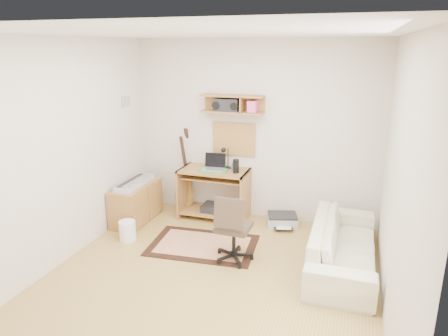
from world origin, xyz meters
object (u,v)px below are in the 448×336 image
(desk, at_px, (214,194))
(task_chair, at_px, (234,227))
(sofa, at_px, (344,238))
(cabinet, at_px, (136,203))
(printer, at_px, (282,220))

(desk, xyz_separation_m, task_chair, (0.65, -1.14, 0.05))
(task_chair, height_order, sofa, task_chair)
(sofa, bearing_deg, task_chair, 101.78)
(cabinet, distance_m, sofa, 2.99)
(task_chair, bearing_deg, sofa, 12.90)
(task_chair, xyz_separation_m, sofa, (1.25, 0.26, -0.07))
(cabinet, xyz_separation_m, printer, (2.08, 0.49, -0.19))
(task_chair, relative_size, printer, 2.02)
(printer, height_order, sofa, sofa)
(desk, relative_size, task_chair, 1.16)
(desk, xyz_separation_m, sofa, (1.91, -0.88, -0.02))
(sofa, bearing_deg, cabinet, 82.06)
(printer, bearing_deg, desk, 165.15)
(sofa, bearing_deg, desk, 65.13)
(task_chair, height_order, cabinet, task_chair)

